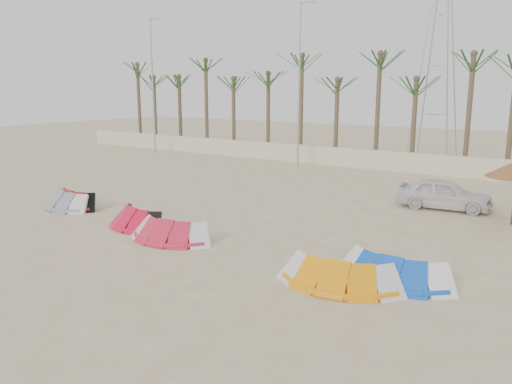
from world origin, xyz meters
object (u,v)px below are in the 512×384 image
Objects in this scene: kite_red_right at (175,228)px; kite_blue at (397,266)px; kite_red_left at (76,198)px; kite_red_mid at (140,216)px; kite_grey at (71,198)px; kite_orange at (344,270)px; car at (444,194)px.

kite_red_right is 8.01m from kite_blue.
kite_red_left is 0.96× the size of kite_red_mid.
kite_grey and kite_red_right have the same top height.
kite_red_mid and kite_orange have the same top height.
kite_red_mid is 10.34m from kite_blue.
kite_grey is 5.20m from kite_red_mid.
car is at bearing 32.99° from kite_red_left.
kite_red_left is at bearing 116.97° from car.
kite_grey is 14.46m from kite_orange.
kite_red_right is 12.44m from car.
kite_red_right is (7.53, -1.03, 0.00)m from kite_grey.
kite_grey and kite_blue have the same top height.
car is at bearing 46.91° from kite_red_mid.
kite_red_right is 6.87m from kite_orange.
kite_orange is at bearing -134.14° from kite_blue.
car reaches higher than kite_blue.
kite_blue is 0.82× the size of car.
kite_red_left is at bearing 173.51° from kite_orange.
kite_red_right is at bearing 140.48° from car.
kite_grey is at bearing 172.18° from kite_red_right.
kite_red_mid is (4.96, -0.65, -0.00)m from kite_red_left.
kite_grey is 1.11× the size of kite_red_mid.
kite_red_right and kite_orange have the same top height.
kite_red_right is 0.99× the size of kite_blue.
car reaches higher than kite_grey.
kite_grey is 0.83× the size of car.
car is at bearing 56.49° from kite_red_right.
kite_red_left and kite_red_mid have the same top height.
kite_red_mid is 0.86× the size of kite_orange.
kite_orange is (6.86, -0.45, 0.00)m from kite_red_right.
kite_red_mid is (5.17, -0.52, -0.00)m from kite_grey.
kite_red_left is at bearing 170.96° from kite_red_right.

